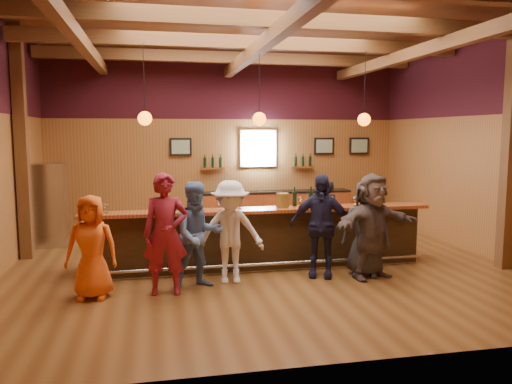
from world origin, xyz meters
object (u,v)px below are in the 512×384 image
customer_navy (320,226)px  customer_brown (373,226)px  bartender (326,215)px  bottle_a (295,199)px  customer_redvest (166,234)px  customer_denim (198,235)px  customer_dark (366,228)px  bar_counter (258,237)px  stainless_fridge (50,205)px  customer_white (230,232)px  ice_bucket (283,200)px  customer_orange (91,247)px  back_bar_cabinet (275,209)px

customer_navy → customer_brown: size_ratio=0.99×
bartender → bottle_a: bartender is taller
customer_redvest → customer_denim: size_ratio=1.10×
customer_dark → bottle_a: (-1.01, 0.92, 0.42)m
customer_dark → bartender: bearing=115.2°
bar_counter → customer_dark: 2.01m
customer_denim → customer_navy: customer_navy is taller
customer_denim → stainless_fridge: bearing=115.0°
customer_white → ice_bucket: bearing=40.1°
customer_brown → bottle_a: (-1.06, 1.09, 0.35)m
customer_orange → bar_counter: bearing=33.6°
customer_redvest → customer_white: 1.12m
bar_counter → bartender: size_ratio=4.28×
customer_white → customer_navy: 1.55m
customer_redvest → bottle_a: size_ratio=5.27×
customer_redvest → bartender: (3.36, 2.26, -0.19)m
bartender → customer_denim: bearing=35.8°
bartender → customer_white: bearing=39.3°
customer_white → customer_dark: bearing=3.0°
customer_white → bottle_a: (1.33, 0.85, 0.40)m
customer_navy → customer_brown: bearing=4.4°
stainless_fridge → customer_orange: stainless_fridge is taller
customer_orange → customer_redvest: size_ratio=0.83×
customer_brown → ice_bucket: bearing=127.0°
customer_navy → bottle_a: customer_navy is taller
customer_denim → customer_white: (0.54, 0.17, -0.00)m
stainless_fridge → customer_white: size_ratio=1.07×
customer_dark → ice_bucket: 1.57m
bar_counter → customer_white: customer_white is taller
customer_dark → bottle_a: 1.43m
customer_orange → ice_bucket: (3.21, 1.14, 0.46)m
customer_brown → customer_navy: bearing=146.6°
customer_navy → customer_dark: bearing=14.6°
customer_orange → bartender: size_ratio=1.05×
customer_white → customer_navy: size_ratio=0.96×
back_bar_cabinet → customer_navy: customer_navy is taller
bar_counter → customer_white: size_ratio=3.73×
customer_orange → bartender: bearing=34.3°
customer_navy → customer_brown: (0.83, -0.27, 0.01)m
bar_counter → customer_navy: size_ratio=3.56×
customer_navy → bar_counter: bearing=153.5°
back_bar_cabinet → ice_bucket: 3.98m
bar_counter → ice_bucket: (0.40, -0.26, 0.72)m
stainless_fridge → back_bar_cabinet: bearing=11.9°
customer_orange → customer_brown: 4.52m
customer_navy → customer_dark: (0.78, -0.10, -0.06)m
ice_bucket → bartender: bearing=42.3°
bar_counter → back_bar_cabinet: (1.18, 3.57, -0.05)m
back_bar_cabinet → customer_denim: 5.35m
customer_denim → customer_brown: customer_brown is taller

